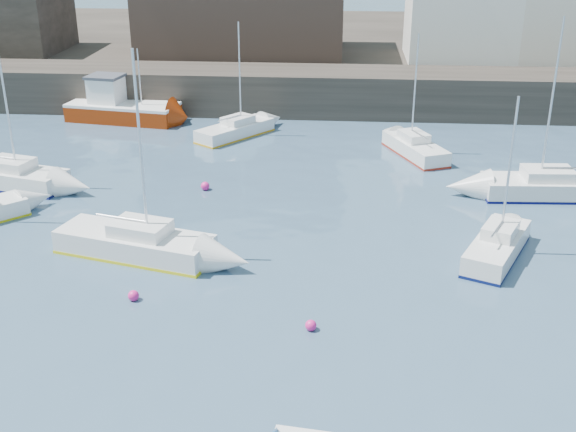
# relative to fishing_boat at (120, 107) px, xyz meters

# --- Properties ---
(water) EXTENTS (220.00, 220.00, 0.00)m
(water) POSITION_rel_fishing_boat_xyz_m (13.26, -31.54, -0.97)
(water) COLOR #2D4760
(water) RESTS_ON ground
(quay_wall) EXTENTS (90.00, 5.00, 3.00)m
(quay_wall) POSITION_rel_fishing_boat_xyz_m (13.26, 3.46, 0.53)
(quay_wall) COLOR #28231E
(quay_wall) RESTS_ON ground
(land_strip) EXTENTS (90.00, 32.00, 2.80)m
(land_strip) POSITION_rel_fishing_boat_xyz_m (13.26, 21.46, 0.43)
(land_strip) COLOR #28231E
(land_strip) RESTS_ON ground
(warehouse) EXTENTS (16.40, 10.40, 7.60)m
(warehouse) POSITION_rel_fishing_boat_xyz_m (7.26, 11.46, 5.64)
(warehouse) COLOR #3D2D26
(warehouse) RESTS_ON land_strip
(fishing_boat) EXTENTS (7.96, 4.05, 5.03)m
(fishing_boat) POSITION_rel_fishing_boat_xyz_m (0.00, 0.00, 0.00)
(fishing_boat) COLOR maroon
(fishing_boat) RESTS_ON ground
(sailboat_b) EXTENTS (7.18, 3.93, 8.80)m
(sailboat_b) POSITION_rel_fishing_boat_xyz_m (6.85, -20.78, -0.40)
(sailboat_b) COLOR white
(sailboat_b) RESTS_ON ground
(sailboat_c) EXTENTS (3.70, 5.42, 6.86)m
(sailboat_c) POSITION_rel_fishing_boat_xyz_m (22.16, -19.79, -0.45)
(sailboat_c) COLOR white
(sailboat_c) RESTS_ON ground
(sailboat_d) EXTENTS (7.19, 2.63, 9.03)m
(sailboat_d) POSITION_rel_fishing_boat_xyz_m (26.28, -12.44, -0.43)
(sailboat_d) COLOR white
(sailboat_d) RESTS_ON ground
(sailboat_e) EXTENTS (6.94, 3.74, 8.51)m
(sailboat_e) POSITION_rel_fishing_boat_xyz_m (-2.19, -13.10, -0.42)
(sailboat_e) COLOR white
(sailboat_e) RESTS_ON ground
(sailboat_f) EXTENTS (3.79, 5.73, 7.13)m
(sailboat_f) POSITION_rel_fishing_boat_xyz_m (19.83, -6.24, -0.47)
(sailboat_f) COLOR white
(sailboat_f) RESTS_ON ground
(sailboat_h) EXTENTS (4.85, 5.55, 7.23)m
(sailboat_h) POSITION_rel_fishing_boat_xyz_m (8.57, -3.25, -0.50)
(sailboat_h) COLOR white
(sailboat_h) RESTS_ON ground
(buoy_near) EXTENTS (0.42, 0.42, 0.42)m
(buoy_near) POSITION_rel_fishing_boat_xyz_m (7.79, -24.58, -0.97)
(buoy_near) COLOR #E61F81
(buoy_near) RESTS_ON ground
(buoy_mid) EXTENTS (0.41, 0.41, 0.41)m
(buoy_mid) POSITION_rel_fishing_boat_xyz_m (14.58, -26.15, -0.97)
(buoy_mid) COLOR #E61F81
(buoy_mid) RESTS_ON ground
(buoy_far) EXTENTS (0.46, 0.46, 0.46)m
(buoy_far) POSITION_rel_fishing_boat_xyz_m (8.37, -12.89, -0.97)
(buoy_far) COLOR #E61F81
(buoy_far) RESTS_ON ground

